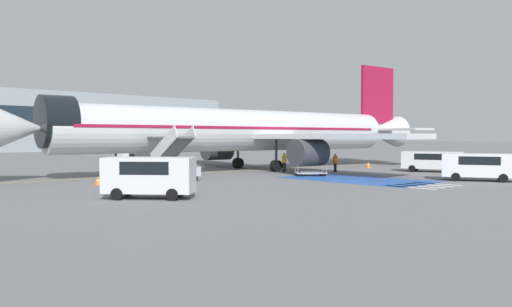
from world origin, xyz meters
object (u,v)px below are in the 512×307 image
object	(u,v)px
service_van_0	(149,174)
traffic_cone_2	(108,184)
baggage_cart	(311,173)
ground_crew_0	(335,162)
service_van_2	(432,160)
airliner	(248,131)
service_van_1	(478,164)
traffic_cone_1	(368,165)
terminal_building	(60,122)
fuel_tanker	(148,147)
ground_crew_1	(284,161)
traffic_cone_0	(98,181)
boarding_stairs_forward	(172,166)

from	to	relation	value
service_van_0	traffic_cone_2	size ratio (longest dim) A/B	7.02
service_van_0	baggage_cart	size ratio (longest dim) A/B	1.60
ground_crew_0	service_van_2	bearing A→B (deg)	154.61
airliner	traffic_cone_2	world-z (taller)	airliner
service_van_1	traffic_cone_1	world-z (taller)	service_van_1
terminal_building	fuel_tanker	bearing A→B (deg)	-99.27
terminal_building	ground_crew_1	bearing A→B (deg)	-98.28
traffic_cone_0	traffic_cone_1	xyz separation A→B (m)	(29.11, -2.04, 0.03)
terminal_building	service_van_1	bearing A→B (deg)	-94.74
fuel_tanker	traffic_cone_1	distance (m)	32.65
fuel_tanker	ground_crew_1	bearing A→B (deg)	171.06
traffic_cone_0	service_van_2	bearing A→B (deg)	-18.47
fuel_tanker	service_van_0	size ratio (longest dim) A/B	1.94
service_van_2	baggage_cart	distance (m)	12.79
traffic_cone_2	terminal_building	xyz separation A→B (m)	(31.42, 87.09, 6.37)
traffic_cone_0	terminal_building	world-z (taller)	terminal_building
traffic_cone_2	service_van_0	bearing A→B (deg)	-94.47
ground_crew_1	traffic_cone_2	size ratio (longest dim) A/B	2.64
service_van_2	traffic_cone_2	world-z (taller)	service_van_2
service_van_1	baggage_cart	world-z (taller)	service_van_1
fuel_tanker	terminal_building	xyz separation A→B (m)	(8.81, 54.03, 4.92)
fuel_tanker	baggage_cart	bearing A→B (deg)	169.31
service_van_0	traffic_cone_0	xyz separation A→B (m)	(1.38, 9.00, -1.02)
boarding_stairs_forward	terminal_building	xyz separation A→B (m)	(24.36, 83.57, 5.71)
service_van_0	ground_crew_1	size ratio (longest dim) A/B	2.66
traffic_cone_1	traffic_cone_0	bearing A→B (deg)	175.99
airliner	ground_crew_1	bearing A→B (deg)	-157.27
ground_crew_1	service_van_1	bearing A→B (deg)	164.82
boarding_stairs_forward	fuel_tanker	size ratio (longest dim) A/B	0.58
traffic_cone_2	service_van_1	bearing A→B (deg)	-29.58
service_van_2	service_van_1	bearing A→B (deg)	28.04
traffic_cone_0	traffic_cone_1	world-z (taller)	traffic_cone_1
baggage_cart	traffic_cone_2	world-z (taller)	baggage_cart
baggage_cart	terminal_building	bearing A→B (deg)	30.13
airliner	ground_crew_1	xyz separation A→B (m)	(1.17, -3.82, -2.85)
service_van_2	traffic_cone_1	distance (m)	7.55
traffic_cone_2	boarding_stairs_forward	bearing A→B (deg)	26.43
service_van_1	traffic_cone_2	bearing A→B (deg)	123.52
fuel_tanker	baggage_cart	size ratio (longest dim) A/B	3.11
airliner	fuel_tanker	size ratio (longest dim) A/B	5.05
service_van_0	baggage_cart	xyz separation A→B (m)	(18.06, 4.23, -1.06)
boarding_stairs_forward	terminal_building	size ratio (longest dim) A/B	0.06
terminal_building	service_van_2	bearing A→B (deg)	-91.21
traffic_cone_1	boarding_stairs_forward	bearing A→B (deg)	174.52
airliner	ground_crew_1	size ratio (longest dim) A/B	26.06
service_van_0	traffic_cone_0	world-z (taller)	service_van_0
service_van_2	traffic_cone_2	distance (m)	30.11
ground_crew_1	traffic_cone_2	distance (m)	19.48
baggage_cart	ground_crew_1	size ratio (longest dim) A/B	1.66
ground_crew_1	baggage_cart	bearing A→B (deg)	132.23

